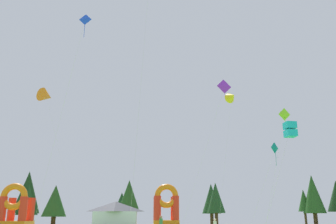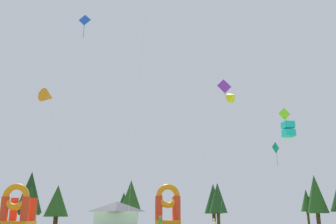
{
  "view_description": "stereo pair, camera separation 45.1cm",
  "coord_description": "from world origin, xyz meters",
  "views": [
    {
      "loc": [
        -2.28,
        -28.89,
        1.73
      ],
      "look_at": [
        0.0,
        10.02,
        13.05
      ],
      "focal_mm": 38.62,
      "sensor_mm": 36.0,
      "label": 1
    },
    {
      "loc": [
        -1.83,
        -28.92,
        1.73
      ],
      "look_at": [
        0.0,
        10.02,
        13.05
      ],
      "focal_mm": 38.62,
      "sensor_mm": 36.0,
      "label": 2
    }
  ],
  "objects": [
    {
      "name": "person_near_camera",
      "position": [
        -0.96,
        4.19,
        1.08
      ],
      "size": [
        0.4,
        0.4,
        1.82
      ],
      "rotation": [
        0.0,
        0.0,
        1.24
      ],
      "color": "#724C8C",
      "rests_on": "ground_plane"
    },
    {
      "name": "tree_row_3",
      "position": [
        -19.02,
        40.27,
        4.53
      ],
      "size": [
        4.43,
        4.43,
        7.4
      ],
      "color": "#4C331E",
      "rests_on": "ground_plane"
    },
    {
      "name": "tree_row_1",
      "position": [
        -25.22,
        43.85,
        6.27
      ],
      "size": [
        5.05,
        5.05,
        10.28
      ],
      "color": "#4C331E",
      "rests_on": "ground_plane"
    },
    {
      "name": "kite_blue_diamond",
      "position": [
        -8.68,
        3.26,
        20.15
      ],
      "size": [
        5.38,
        6.11,
        20.92
      ],
      "color": "blue",
      "rests_on": "ground_plane"
    },
    {
      "name": "tree_row_6",
      "position": [
        10.88,
        45.66,
        5.24
      ],
      "size": [
        3.8,
        3.8,
        8.23
      ],
      "color": "#4C331E",
      "rests_on": "ground_plane"
    },
    {
      "name": "kite_lime_diamond",
      "position": [
        11.81,
        6.04,
        11.71
      ],
      "size": [
        2.92,
        2.13,
        12.27
      ],
      "color": "#8CD826",
      "rests_on": "ground_plane"
    },
    {
      "name": "kite_cyan_box",
      "position": [
        7.83,
        -4.54,
        7.66
      ],
      "size": [
        3.18,
        0.8,
        8.2
      ],
      "color": "#19B7CC",
      "rests_on": "ground_plane"
    },
    {
      "name": "tree_row_7",
      "position": [
        10.99,
        41.3,
        5.19
      ],
      "size": [
        3.49,
        3.49,
        8.06
      ],
      "color": "#4C331E",
      "rests_on": "ground_plane"
    },
    {
      "name": "kite_purple_diamond",
      "position": [
        6.53,
        9.8,
        16.09
      ],
      "size": [
        5.69,
        3.6,
        16.8
      ],
      "color": "purple",
      "rests_on": "ground_plane"
    },
    {
      "name": "inflatable_orange_dome",
      "position": [
        -21.66,
        28.0,
        2.34
      ],
      "size": [
        4.11,
        4.91,
        6.51
      ],
      "color": "orange",
      "rests_on": "ground_plane"
    },
    {
      "name": "tree_row_2",
      "position": [
        -24.77,
        43.13,
        4.85
      ],
      "size": [
        4.01,
        4.01,
        7.72
      ],
      "color": "#4C331E",
      "rests_on": "ground_plane"
    },
    {
      "name": "tree_row_4",
      "position": [
        -7.04,
        43.5,
        3.96
      ],
      "size": [
        3.54,
        3.54,
        6.3
      ],
      "color": "#4C331E",
      "rests_on": "ground_plane"
    },
    {
      "name": "kite_teal_diamond",
      "position": [
        14.58,
        17.07,
        10.3
      ],
      "size": [
        4.48,
        1.25,
        10.91
      ],
      "color": "#0C7F7A",
      "rests_on": "ground_plane"
    },
    {
      "name": "kite_yellow_delta",
      "position": [
        9.65,
        19.35,
        18.21
      ],
      "size": [
        3.77,
        1.81,
        19.01
      ],
      "color": "yellow",
      "rests_on": "ground_plane"
    },
    {
      "name": "festival_tent",
      "position": [
        -6.76,
        26.47,
        1.96
      ],
      "size": [
        6.11,
        4.2,
        3.91
      ],
      "color": "silver",
      "rests_on": "ground_plane"
    },
    {
      "name": "tree_row_8",
      "position": [
        29.39,
        44.01,
        4.83
      ],
      "size": [
        2.53,
        2.53,
        7.06
      ],
      "color": "#4C331E",
      "rests_on": "ground_plane"
    },
    {
      "name": "tree_row_5",
      "position": [
        -5.53,
        40.69,
        5.48
      ],
      "size": [
        4.05,
        4.05,
        8.41
      ],
      "color": "#4C331E",
      "rests_on": "ground_plane"
    },
    {
      "name": "kite_orange_delta",
      "position": [
        -18.21,
        25.71,
        19.89
      ],
      "size": [
        8.59,
        6.2,
        21.02
      ],
      "color": "orange",
      "rests_on": "ground_plane"
    },
    {
      "name": "inflatable_blue_arch",
      "position": [
        0.95,
        31.48,
        2.55
      ],
      "size": [
        4.01,
        4.32,
        6.84
      ],
      "color": "orange",
      "rests_on": "ground_plane"
    },
    {
      "name": "tree_row_9",
      "position": [
        30.86,
        42.85,
        6.07
      ],
      "size": [
        4.34,
        4.34,
        9.84
      ],
      "color": "#4C331E",
      "rests_on": "ground_plane"
    }
  ]
}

